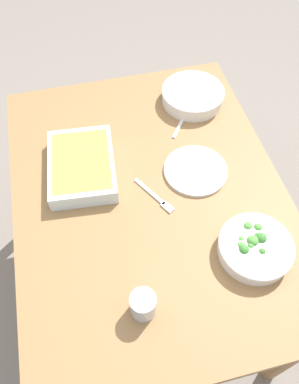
# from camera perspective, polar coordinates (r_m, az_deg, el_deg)

# --- Properties ---
(ground_plane) EXTENTS (6.00, 6.00, 0.00)m
(ground_plane) POSITION_cam_1_polar(r_m,az_deg,el_deg) (1.93, 0.00, -12.54)
(ground_plane) COLOR slate
(dining_table) EXTENTS (1.20, 0.90, 0.74)m
(dining_table) POSITION_cam_1_polar(r_m,az_deg,el_deg) (1.35, 0.00, -2.16)
(dining_table) COLOR olive
(dining_table) RESTS_ON ground_plane
(stew_bowl) EXTENTS (0.25, 0.25, 0.06)m
(stew_bowl) POSITION_cam_1_polar(r_m,az_deg,el_deg) (1.56, 6.44, 14.17)
(stew_bowl) COLOR silver
(stew_bowl) RESTS_ON dining_table
(broccoli_bowl) EXTENTS (0.22, 0.22, 0.07)m
(broccoli_bowl) POSITION_cam_1_polar(r_m,az_deg,el_deg) (1.18, 15.44, -7.96)
(broccoli_bowl) COLOR silver
(broccoli_bowl) RESTS_ON dining_table
(baking_dish) EXTENTS (0.32, 0.25, 0.06)m
(baking_dish) POSITION_cam_1_polar(r_m,az_deg,el_deg) (1.32, -10.06, 3.94)
(baking_dish) COLOR silver
(baking_dish) RESTS_ON dining_table
(drink_cup) EXTENTS (0.07, 0.07, 0.08)m
(drink_cup) POSITION_cam_1_polar(r_m,az_deg,el_deg) (1.07, -0.96, -16.51)
(drink_cup) COLOR #B2BCC6
(drink_cup) RESTS_ON dining_table
(side_plate) EXTENTS (0.22, 0.22, 0.01)m
(side_plate) POSITION_cam_1_polar(r_m,az_deg,el_deg) (1.33, 6.87, 3.22)
(side_plate) COLOR silver
(side_plate) RESTS_ON dining_table
(spoon_by_stew) EXTENTS (0.15, 0.12, 0.01)m
(spoon_by_stew) POSITION_cam_1_polar(r_m,az_deg,el_deg) (1.50, 5.10, 11.04)
(spoon_by_stew) COLOR silver
(spoon_by_stew) RESTS_ON dining_table
(fork_on_table) EXTENTS (0.16, 0.10, 0.01)m
(fork_on_table) POSITION_cam_1_polar(r_m,az_deg,el_deg) (1.26, 1.03, -0.81)
(fork_on_table) COLOR silver
(fork_on_table) RESTS_ON dining_table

